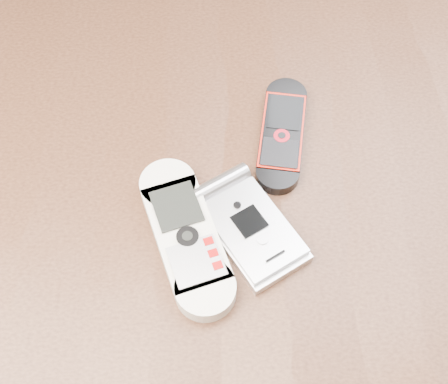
% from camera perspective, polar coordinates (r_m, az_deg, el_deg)
% --- Properties ---
extents(table, '(1.20, 0.80, 0.75)m').
position_cam_1_polar(table, '(0.65, -0.44, -5.33)').
color(table, black).
rests_on(table, ground).
extents(nokia_white, '(0.10, 0.16, 0.02)m').
position_cam_1_polar(nokia_white, '(0.53, -3.51, -3.97)').
color(nokia_white, silver).
rests_on(nokia_white, table).
extents(nokia_black_red, '(0.06, 0.13, 0.01)m').
position_cam_1_polar(nokia_black_red, '(0.59, 5.32, 5.36)').
color(nokia_black_red, black).
rests_on(nokia_black_red, table).
extents(motorola_razr, '(0.11, 0.13, 0.02)m').
position_cam_1_polar(motorola_razr, '(0.53, 2.48, -3.33)').
color(motorola_razr, silver).
rests_on(motorola_razr, table).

